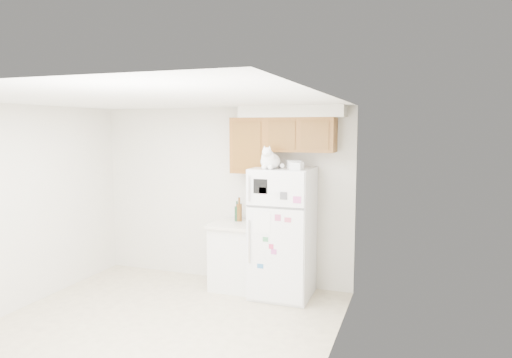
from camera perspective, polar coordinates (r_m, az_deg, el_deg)
The scene contains 9 objects.
ground_plane at distance 5.30m, azimuth -13.20°, elevation -18.54°, with size 3.80×4.00×0.01m, color beige.
room_shell at distance 4.98m, azimuth -11.00°, elevation 0.04°, with size 3.84×4.04×2.52m.
refrigerator at distance 6.01m, azimuth 3.34°, elevation -6.70°, with size 0.76×0.78×1.70m.
base_counter at distance 6.40m, azimuth -2.52°, elevation -9.49°, with size 0.64×0.64×0.92m.
cat at distance 5.73m, azimuth 1.73°, elevation 2.39°, with size 0.29×0.43×0.30m.
storage_box_back at distance 5.88m, azimuth 4.76°, elevation 1.86°, with size 0.18×0.13×0.10m, color white.
storage_box_front at distance 5.67m, azimuth 5.12°, elevation 1.64°, with size 0.15×0.11×0.09m, color white.
bottle_green at distance 6.36m, azimuth -2.40°, elevation -4.03°, with size 0.07×0.07×0.28m, color #19381E, non-canonical shape.
bottle_amber at distance 6.35m, azimuth -2.11°, elevation -3.80°, with size 0.08×0.08×0.34m, color #593814, non-canonical shape.
Camera 1 is at (2.64, -4.02, 2.22)m, focal length 32.00 mm.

